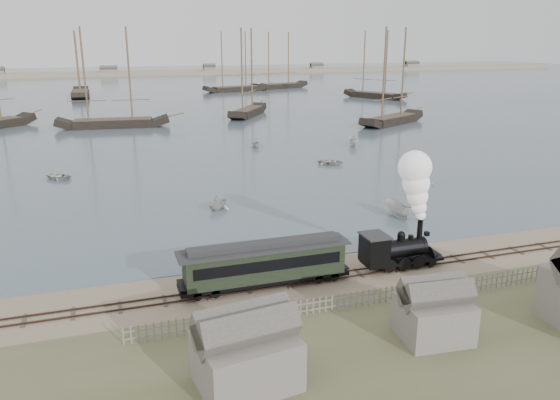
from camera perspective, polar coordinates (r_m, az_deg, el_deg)
name	(u,v)px	position (r m, az deg, el deg)	size (l,w,h in m)	color
ground	(326,267)	(44.24, 4.79, -6.97)	(600.00, 600.00, 0.00)	gray
harbor_water	(144,89)	(208.60, -14.03, 11.23)	(600.00, 336.00, 0.06)	#41525D
rail_track	(336,276)	(42.55, 5.84, -7.92)	(120.00, 1.80, 0.16)	#38261E
picket_fence_west	(275,320)	(36.29, -0.51, -12.47)	(19.00, 0.10, 1.20)	slate
picket_fence_east	(519,284)	(44.88, 23.73, -8.04)	(15.00, 0.10, 1.20)	slate
shed_left	(247,384)	(30.57, -3.48, -18.64)	(5.00, 4.00, 4.10)	slate
shed_mid	(432,337)	(35.72, 15.58, -13.65)	(4.00, 3.50, 3.60)	slate
far_spit	(130,75)	(288.22, -15.39, 12.47)	(500.00, 20.00, 1.80)	tan
locomotive	(413,217)	(43.96, 13.72, -1.74)	(7.23, 2.70, 9.02)	black
passenger_coach	(265,262)	(39.95, -1.59, -6.52)	(12.64, 2.44, 3.07)	black
beached_dinghy	(280,267)	(43.16, 0.01, -6.99)	(3.57, 2.55, 0.74)	beige
rowboat_1	(218,202)	(58.48, -6.50, -0.21)	(3.01, 2.60, 1.59)	beige
rowboat_2	(397,209)	(57.06, 12.17, -0.94)	(3.97, 1.49, 1.53)	beige
rowboat_3	(331,162)	(79.49, 5.34, 4.00)	(3.70, 2.64, 0.77)	beige
rowboat_4	(425,178)	(70.69, 14.95, 2.19)	(2.66, 2.30, 1.40)	beige
rowboat_5	(353,141)	(93.85, 7.63, 6.08)	(3.81, 1.43, 1.47)	beige
rowboat_6	(57,176)	(76.57, -22.28, 2.34)	(3.65, 2.60, 0.76)	beige
rowboat_7	(256,143)	(91.73, -2.55, 6.01)	(3.02, 2.61, 1.59)	beige
schooner_2	(109,78)	(116.86, -17.40, 12.11)	(22.42, 5.17, 20.00)	black
schooner_3	(247,72)	(129.39, -3.42, 13.17)	(18.51, 4.27, 20.00)	black
schooner_4	(395,76)	(118.75, 11.90, 12.56)	(19.76, 4.56, 20.00)	black
schooner_5	(376,64)	(171.10, 10.00, 13.77)	(20.27, 4.68, 20.00)	black
schooner_7	(77,64)	(184.01, -20.41, 13.19)	(24.50, 5.65, 20.00)	black
schooner_8	(235,62)	(190.99, -4.72, 14.22)	(22.84, 5.27, 20.00)	black
schooner_9	(280,60)	(202.65, -0.03, 14.41)	(22.95, 5.30, 20.00)	black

